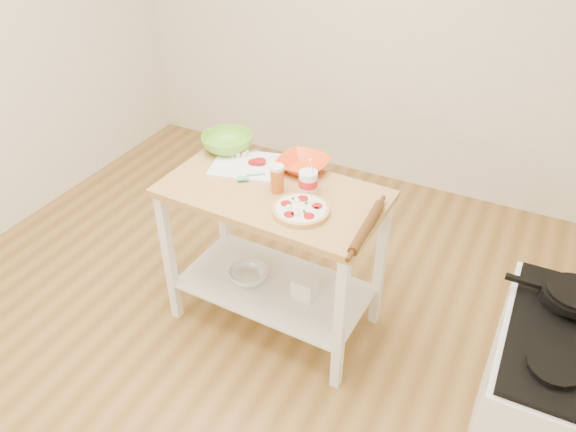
# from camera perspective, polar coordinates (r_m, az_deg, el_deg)

# --- Properties ---
(room_shell) EXTENTS (4.04, 4.54, 2.74)m
(room_shell) POSITION_cam_1_polar(r_m,az_deg,el_deg) (2.40, -9.37, 7.95)
(room_shell) COLOR olive
(room_shell) RESTS_ON ground
(prep_island) EXTENTS (1.16, 0.66, 0.90)m
(prep_island) POSITION_cam_1_polar(r_m,az_deg,el_deg) (2.99, -1.49, -1.48)
(prep_island) COLOR #B68A4A
(prep_island) RESTS_ON ground
(gas_stove) EXTENTS (0.65, 0.76, 1.11)m
(gas_stove) POSITION_cam_1_polar(r_m,az_deg,el_deg) (2.60, 26.23, -18.66)
(gas_stove) COLOR white
(gas_stove) RESTS_ON ground
(skillet) EXTENTS (0.36, 0.23, 0.03)m
(skillet) POSITION_cam_1_polar(r_m,az_deg,el_deg) (2.38, 26.90, -7.18)
(skillet) COLOR black
(skillet) RESTS_ON gas_stove
(pizza) EXTENTS (0.28, 0.28, 0.04)m
(pizza) POSITION_cam_1_polar(r_m,az_deg,el_deg) (2.67, 1.30, 0.64)
(pizza) COLOR #DDB15E
(pizza) RESTS_ON prep_island
(cutting_board) EXTENTS (0.46, 0.39, 0.04)m
(cutting_board) POSITION_cam_1_polar(r_m,az_deg,el_deg) (3.06, -3.92, 5.26)
(cutting_board) COLOR white
(cutting_board) RESTS_ON prep_island
(spatula) EXTENTS (0.12, 0.13, 0.01)m
(spatula) POSITION_cam_1_polar(r_m,az_deg,el_deg) (2.94, -3.92, 4.04)
(spatula) COLOR #4DBBA6
(spatula) RESTS_ON cutting_board
(knife) EXTENTS (0.25, 0.14, 0.01)m
(knife) POSITION_cam_1_polar(r_m,az_deg,el_deg) (3.19, -6.17, 6.65)
(knife) COLOR silver
(knife) RESTS_ON cutting_board
(orange_bowl) EXTENTS (0.29, 0.29, 0.07)m
(orange_bowl) POSITION_cam_1_polar(r_m,az_deg,el_deg) (3.00, 1.56, 5.25)
(orange_bowl) COLOR #FF4F16
(orange_bowl) RESTS_ON prep_island
(green_bowl) EXTENTS (0.38, 0.38, 0.09)m
(green_bowl) POSITION_cam_1_polar(r_m,az_deg,el_deg) (3.21, -6.19, 7.42)
(green_bowl) COLOR #69B52E
(green_bowl) RESTS_ON prep_island
(beer_pint) EXTENTS (0.07, 0.07, 0.14)m
(beer_pint) POSITION_cam_1_polar(r_m,az_deg,el_deg) (2.80, -1.11, 3.82)
(beer_pint) COLOR #BA5718
(beer_pint) RESTS_ON prep_island
(yogurt_tub) EXTENTS (0.10, 0.10, 0.20)m
(yogurt_tub) POSITION_cam_1_polar(r_m,az_deg,el_deg) (2.80, 2.06, 3.48)
(yogurt_tub) COLOR white
(yogurt_tub) RESTS_ON prep_island
(rolling_pin) EXTENTS (0.06, 0.40, 0.05)m
(rolling_pin) POSITION_cam_1_polar(r_m,az_deg,el_deg) (2.57, 8.02, -1.11)
(rolling_pin) COLOR #523012
(rolling_pin) RESTS_ON prep_island
(shelf_glass_bowl) EXTENTS (0.30, 0.30, 0.07)m
(shelf_glass_bowl) POSITION_cam_1_polar(r_m,az_deg,el_deg) (3.25, -4.06, -5.97)
(shelf_glass_bowl) COLOR silver
(shelf_glass_bowl) RESTS_ON prep_island
(shelf_bin) EXTENTS (0.13, 0.13, 0.12)m
(shelf_bin) POSITION_cam_1_polar(r_m,az_deg,el_deg) (3.13, 1.76, -7.21)
(shelf_bin) COLOR white
(shelf_bin) RESTS_ON prep_island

